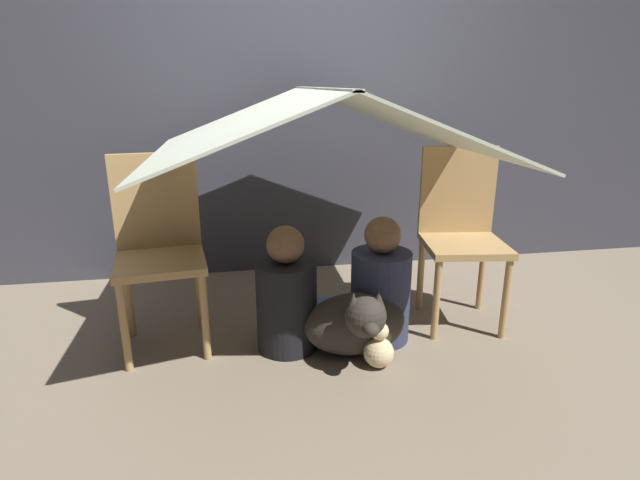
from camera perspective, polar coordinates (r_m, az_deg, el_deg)
ground_plane at (r=2.59m, az=0.26°, el=-11.34°), size 8.80×8.80×0.00m
wall_back at (r=3.35m, az=-3.10°, el=17.44°), size 7.00×0.05×2.50m
chair_left at (r=2.52m, az=-17.90°, el=-0.39°), size 0.45×0.45×0.93m
chair_right at (r=2.76m, az=15.80°, el=1.27°), size 0.46×0.46×0.93m
sheet_canopy at (r=2.35m, az=0.00°, el=13.41°), size 1.53×1.44×0.30m
person_front at (r=2.42m, az=-3.85°, el=-6.63°), size 0.29×0.29×0.62m
person_second at (r=2.52m, az=6.93°, el=-5.56°), size 0.30×0.30×0.64m
dog at (r=2.38m, az=4.19°, el=-9.40°), size 0.49×0.44×0.40m
floor_cushion at (r=2.68m, az=0.15°, el=-9.08°), size 0.45×0.36×0.10m
plush_toy at (r=2.35m, az=6.74°, el=-12.23°), size 0.14×0.14×0.22m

